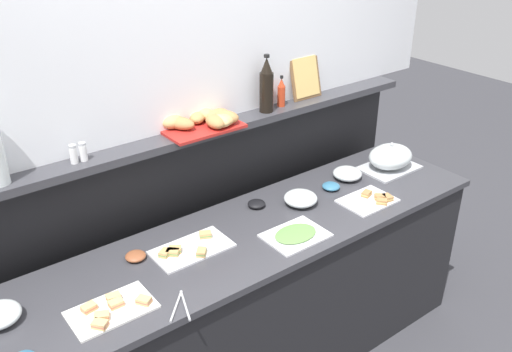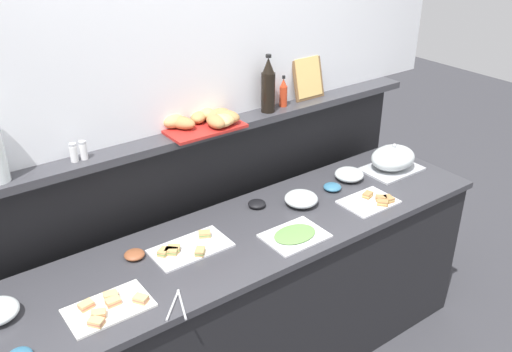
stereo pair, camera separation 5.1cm
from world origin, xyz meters
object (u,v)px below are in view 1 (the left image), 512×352
(glass_bowl_extra, at_px, (347,174))
(hot_sauce_bottle, at_px, (281,93))
(sandwich_platter_side, at_px, (111,309))
(condiment_bowl_teal, at_px, (136,256))
(sandwich_platter_front, at_px, (190,249))
(pepper_shaker, at_px, (83,152))
(serving_cloche, at_px, (390,158))
(bread_basket, at_px, (205,121))
(cold_cuts_platter, at_px, (295,235))
(serving_tongs, at_px, (181,305))
(framed_picture, at_px, (305,77))
(glass_bowl_large, at_px, (301,199))
(condiment_bowl_cream, at_px, (256,204))
(condiment_bowl_red, at_px, (331,186))
(wine_bottle_dark, at_px, (266,86))
(salt_shaker, at_px, (73,154))
(sandwich_platter_rear, at_px, (371,200))

(glass_bowl_extra, height_order, hot_sauce_bottle, hot_sauce_bottle)
(sandwich_platter_side, height_order, condiment_bowl_teal, sandwich_platter_side)
(sandwich_platter_front, bearing_deg, pepper_shaker, 128.13)
(serving_cloche, xyz_separation_m, bread_basket, (-1.05, 0.37, 0.37))
(sandwich_platter_front, distance_m, cold_cuts_platter, 0.51)
(serving_tongs, distance_m, framed_picture, 1.57)
(glass_bowl_large, relative_size, condiment_bowl_cream, 1.89)
(cold_cuts_platter, relative_size, condiment_bowl_red, 2.96)
(glass_bowl_large, distance_m, wine_bottle_dark, 0.63)
(cold_cuts_platter, distance_m, salt_shaker, 1.09)
(cold_cuts_platter, xyz_separation_m, salt_shaker, (-0.81, 0.58, 0.44))
(glass_bowl_large, relative_size, salt_shaker, 2.04)
(sandwich_platter_rear, height_order, condiment_bowl_teal, sandwich_platter_rear)
(glass_bowl_extra, distance_m, condiment_bowl_cream, 0.61)
(wine_bottle_dark, bearing_deg, sandwich_platter_front, -153.42)
(hot_sauce_bottle, distance_m, wine_bottle_dark, 0.14)
(condiment_bowl_red, bearing_deg, condiment_bowl_teal, 177.22)
(hot_sauce_bottle, bearing_deg, pepper_shaker, -179.50)
(sandwich_platter_front, bearing_deg, serving_cloche, 0.27)
(salt_shaker, height_order, bread_basket, salt_shaker)
(condiment_bowl_red, relative_size, framed_picture, 0.40)
(condiment_bowl_teal, bearing_deg, bread_basket, 26.17)
(sandwich_platter_front, xyz_separation_m, condiment_bowl_cream, (0.49, 0.13, 0.01))
(sandwich_platter_front, bearing_deg, wine_bottle_dark, 26.58)
(bread_basket, bearing_deg, pepper_shaker, 179.68)
(sandwich_platter_rear, height_order, pepper_shaker, pepper_shaker)
(sandwich_platter_rear, relative_size, pepper_shaker, 3.29)
(sandwich_platter_rear, bearing_deg, condiment_bowl_cream, 147.66)
(hot_sauce_bottle, relative_size, pepper_shaker, 2.02)
(glass_bowl_extra, relative_size, pepper_shaker, 1.90)
(sandwich_platter_front, xyz_separation_m, sandwich_platter_side, (-0.47, -0.17, 0.00))
(serving_cloche, bearing_deg, condiment_bowl_cream, 172.09)
(glass_bowl_extra, xyz_separation_m, serving_tongs, (-1.33, -0.38, -0.02))
(sandwich_platter_side, bearing_deg, hot_sauce_bottle, 22.92)
(cold_cuts_platter, relative_size, glass_bowl_extra, 1.78)
(serving_tongs, bearing_deg, framed_picture, 29.30)
(pepper_shaker, bearing_deg, bread_basket, -0.32)
(glass_bowl_extra, bearing_deg, sandwich_platter_rear, -109.07)
(serving_cloche, bearing_deg, cold_cuts_platter, -166.98)
(condiment_bowl_red, relative_size, wine_bottle_dark, 0.32)
(sandwich_platter_side, bearing_deg, glass_bowl_extra, 8.75)
(cold_cuts_platter, height_order, condiment_bowl_cream, condiment_bowl_cream)
(cold_cuts_platter, xyz_separation_m, glass_bowl_large, (0.22, 0.22, 0.02))
(hot_sauce_bottle, xyz_separation_m, pepper_shaker, (-1.15, -0.01, -0.03))
(condiment_bowl_teal, bearing_deg, hot_sauce_bottle, 15.28)
(condiment_bowl_red, relative_size, bread_basket, 0.25)
(condiment_bowl_cream, xyz_separation_m, framed_picture, (0.57, 0.28, 0.51))
(sandwich_platter_rear, height_order, cold_cuts_platter, sandwich_platter_rear)
(glass_bowl_large, bearing_deg, sandwich_platter_front, -179.11)
(sandwich_platter_rear, xyz_separation_m, condiment_bowl_teal, (-1.24, 0.29, 0.01))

